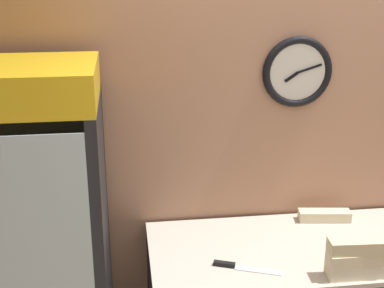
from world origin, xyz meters
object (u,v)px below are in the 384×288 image
Objects in this scene: sandwich_stack_bottom at (356,270)px; sandwich_stack_middle at (357,258)px; beverage_cooler at (34,235)px; sandwich_stack_top at (358,246)px; chefs_knife at (238,267)px; sandwich_flat_left at (324,216)px.

sandwich_stack_middle is at bearing 0.00° from sandwich_stack_bottom.
beverage_cooler is at bearing 165.87° from sandwich_stack_bottom.
sandwich_stack_top is 0.88× the size of chefs_knife.
chefs_knife is at bearing 165.14° from sandwich_stack_bottom.
sandwich_flat_left is at bearing 6.63° from beverage_cooler.
sandwich_flat_left is at bearing 83.81° from sandwich_stack_bottom.
chefs_knife is (-0.54, 0.14, -0.09)m from sandwich_stack_middle.
sandwich_stack_middle reaches higher than sandwich_flat_left.
sandwich_stack_middle is (0.00, 0.00, 0.06)m from sandwich_stack_bottom.
beverage_cooler is 6.79× the size of sandwich_stack_bottom.
sandwich_stack_top reaches higher than sandwich_stack_bottom.
beverage_cooler is at bearing 165.87° from sandwich_stack_top.
sandwich_stack_top reaches higher than chefs_knife.
sandwich_stack_top is at bearing -14.86° from chefs_knife.
sandwich_stack_bottom is 0.56m from chefs_knife.
sandwich_flat_left is at bearing 35.46° from chefs_knife.
sandwich_flat_left is 0.93× the size of chefs_knife.
sandwich_stack_middle is at bearing -14.13° from beverage_cooler.
beverage_cooler is 1.58m from sandwich_stack_middle.
sandwich_stack_middle is 0.86× the size of chefs_knife.
beverage_cooler reaches higher than sandwich_stack_middle.
beverage_cooler is 1.03m from chefs_knife.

